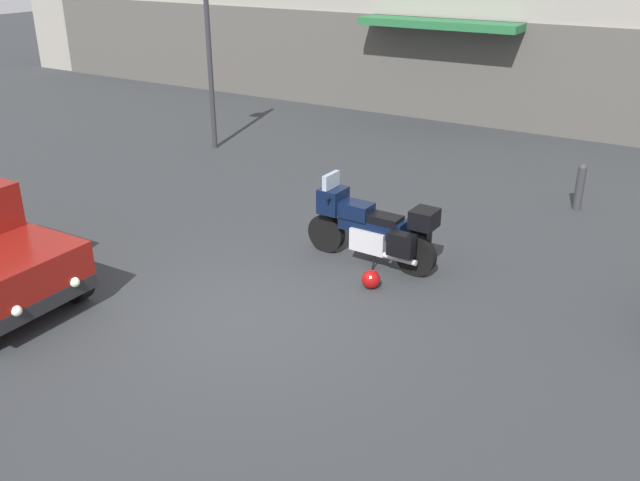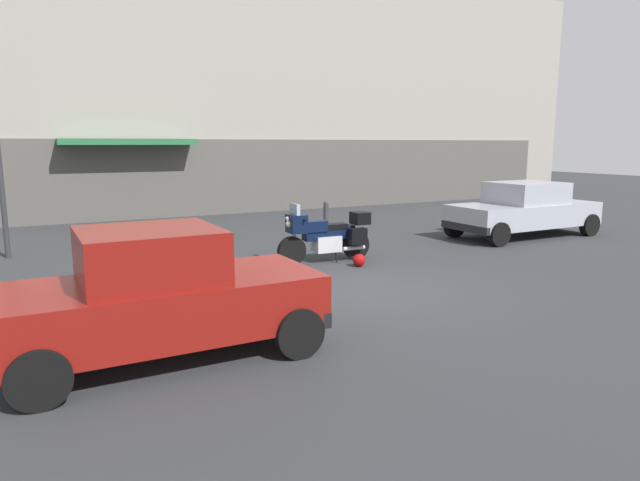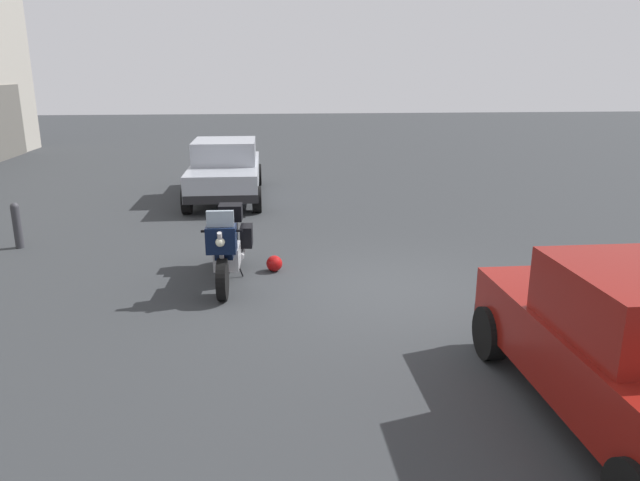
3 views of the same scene
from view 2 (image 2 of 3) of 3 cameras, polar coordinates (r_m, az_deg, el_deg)
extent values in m
plane|color=#2D3033|center=(10.27, 3.76, -5.03)|extent=(80.00, 80.00, 0.00)
cube|color=gray|center=(22.21, -14.71, 15.18)|extent=(38.64, 2.40, 9.62)
cube|color=#514E48|center=(20.95, -13.52, 6.23)|extent=(34.78, 0.12, 2.80)
cube|color=#236638|center=(20.08, -19.04, 9.53)|extent=(4.40, 1.10, 0.20)
cylinder|color=black|center=(12.20, -2.91, -1.09)|extent=(0.64, 0.16, 0.64)
cylinder|color=black|center=(12.91, 3.71, -0.48)|extent=(0.64, 0.16, 0.64)
cylinder|color=#B7B7BC|center=(12.13, -2.84, 0.92)|extent=(0.33, 0.08, 0.68)
cube|color=#B7B7BC|center=(12.54, 0.66, -0.31)|extent=(0.61, 0.42, 0.36)
cube|color=black|center=(12.50, 0.66, 0.77)|extent=(1.11, 0.32, 0.28)
cube|color=black|center=(12.34, -0.58, 1.50)|extent=(0.53, 0.36, 0.24)
cube|color=black|center=(12.56, 1.48, 1.46)|extent=(0.57, 0.32, 0.12)
cube|color=black|center=(12.15, -2.42, 1.74)|extent=(0.37, 0.45, 0.40)
cube|color=#8C9EAD|center=(12.09, -2.60, 3.13)|extent=(0.09, 0.40, 0.28)
sphere|color=#EAEACC|center=(12.08, -3.20, 1.69)|extent=(0.14, 0.14, 0.14)
cylinder|color=black|center=(12.17, -2.07, 2.23)|extent=(0.06, 0.62, 0.04)
cylinder|color=#B7B7BC|center=(12.66, 3.49, -0.78)|extent=(0.55, 0.11, 0.09)
cube|color=black|center=(12.57, 3.88, 0.43)|extent=(0.41, 0.21, 0.36)
cube|color=black|center=(13.05, 2.66, 0.80)|extent=(0.41, 0.21, 0.36)
cube|color=black|center=(12.86, 4.13, 2.31)|extent=(0.37, 0.41, 0.28)
cylinder|color=black|center=(12.50, 1.64, -1.61)|extent=(0.03, 0.13, 0.29)
sphere|color=#990C0C|center=(12.13, 4.02, -2.03)|extent=(0.28, 0.28, 0.28)
cube|color=maroon|center=(7.18, -15.60, -6.51)|extent=(3.81, 1.67, 0.68)
cube|color=maroon|center=(6.99, -17.04, -1.44)|extent=(1.61, 1.52, 0.64)
cube|color=#8C9EAD|center=(7.17, -11.17, -0.92)|extent=(0.07, 1.39, 0.54)
cube|color=#8C9EAD|center=(6.89, -23.16, -1.97)|extent=(0.07, 1.39, 0.51)
cube|color=black|center=(7.83, -2.13, -6.59)|extent=(0.13, 1.64, 0.20)
cylinder|color=black|center=(8.39, -6.96, -6.24)|extent=(0.64, 0.22, 0.64)
cylinder|color=black|center=(7.03, -2.24, -9.40)|extent=(0.64, 0.22, 0.64)
cylinder|color=black|center=(7.87, -27.23, -8.39)|extent=(0.64, 0.22, 0.64)
cylinder|color=black|center=(6.40, -26.87, -12.50)|extent=(0.64, 0.22, 0.64)
sphere|color=silver|center=(8.21, -3.22, -4.95)|extent=(0.14, 0.14, 0.14)
sphere|color=silver|center=(7.43, -0.24, -6.53)|extent=(0.14, 0.14, 0.14)
cube|color=#9EA3AD|center=(16.99, 20.10, 2.53)|extent=(4.51, 1.78, 0.64)
cube|color=#9EA3AD|center=(16.97, 20.34, 4.61)|extent=(1.91, 1.63, 0.60)
cube|color=#8C9EAD|center=(17.65, 22.29, 4.67)|extent=(0.07, 1.50, 0.51)
cube|color=#8C9EAD|center=(16.31, 18.23, 4.54)|extent=(0.07, 1.50, 0.48)
cube|color=black|center=(18.71, 24.57, 2.18)|extent=(0.13, 1.76, 0.20)
cube|color=black|center=(15.46, 14.60, 1.31)|extent=(0.13, 1.76, 0.20)
cylinder|color=black|center=(18.93, 21.80, 2.14)|extent=(0.64, 0.22, 0.64)
cylinder|color=black|center=(17.91, 25.89, 1.45)|extent=(0.64, 0.22, 0.64)
cylinder|color=black|center=(16.35, 13.62, 1.45)|extent=(0.64, 0.22, 0.64)
cylinder|color=black|center=(15.16, 17.84, 0.61)|extent=(0.64, 0.22, 0.64)
sphere|color=silver|center=(19.03, 23.53, 2.73)|extent=(0.14, 0.14, 0.14)
sphere|color=silver|center=(18.45, 25.88, 2.36)|extent=(0.14, 0.14, 0.14)
cylinder|color=#333338|center=(17.23, 0.62, 2.45)|extent=(0.16, 0.16, 0.82)
sphere|color=#333338|center=(17.18, 0.63, 3.81)|extent=(0.16, 0.16, 0.16)
camera|label=1|loc=(10.74, 53.32, 17.24)|focal=38.48mm
camera|label=3|loc=(10.74, -47.44, 10.48)|focal=33.23mm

